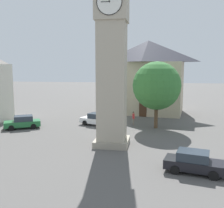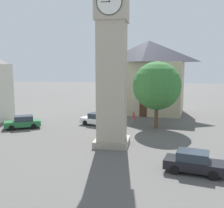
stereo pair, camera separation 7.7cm
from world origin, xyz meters
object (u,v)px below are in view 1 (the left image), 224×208
Objects in this scene: pedestrian at (133,117)px; building_terrace_right at (148,76)px; car_silver_kerb at (23,122)px; tree at (157,86)px; car_blue_kerb at (194,162)px; car_red_corner at (97,119)px; clock_tower at (112,16)px.

building_terrace_right reaches higher than pedestrian.
car_silver_kerb is 16.55m from tree.
car_silver_kerb is at bearing 10.00° from tree.
car_silver_kerb is 0.36× the size of building_terrace_right.
car_blue_kerb is 16.83m from car_red_corner.
pedestrian is (-1.31, -8.99, -10.72)m from clock_tower.
pedestrian reaches higher than car_silver_kerb.
car_red_corner is 4.64m from pedestrian.
car_blue_kerb is 24.75m from building_terrace_right.
car_blue_kerb is 0.36× the size of building_terrace_right.
car_blue_kerb is at bearing 140.29° from clock_tower.
car_blue_kerb is 15.49m from pedestrian.
building_terrace_right is at bearing -80.80° from car_blue_kerb.
tree is (-4.11, -7.73, -6.64)m from clock_tower.
car_red_corner is (3.24, -8.06, -10.97)m from clock_tower.
car_blue_kerb is 0.99× the size of car_red_corner.
building_terrace_right is at bearing -137.06° from car_silver_kerb.
car_blue_kerb is at bearing 100.94° from tree.
building_terrace_right reaches higher than car_silver_kerb.
car_silver_kerb is 0.56× the size of tree.
building_terrace_right is (-2.80, -18.37, -5.92)m from clock_tower.
car_red_corner is 0.36× the size of building_terrace_right.
car_blue_kerb is at bearing 110.28° from pedestrian.
tree is at bearing -118.00° from clock_tower.
pedestrian reaches higher than car_blue_kerb.
car_blue_kerb is 0.99× the size of car_silver_kerb.
clock_tower reaches higher than car_blue_kerb.
clock_tower reaches higher than tree.
car_blue_kerb is at bearing 150.17° from car_silver_kerb.
car_red_corner is 8.53m from tree.
car_silver_kerb is at bearing -23.06° from clock_tower.
building_terrace_right is at bearing -82.99° from tree.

